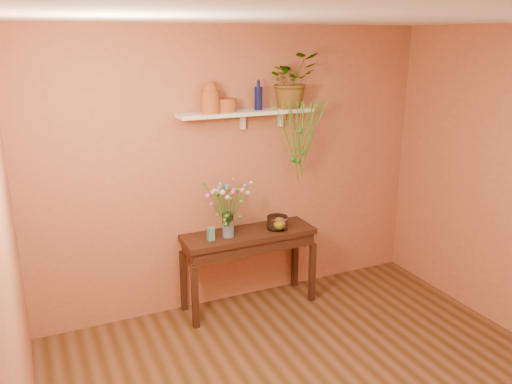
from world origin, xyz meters
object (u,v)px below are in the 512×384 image
(terracotta_jug, at_px, (210,98))
(glass_bowl, at_px, (277,223))
(sideboard, at_px, (249,243))
(blue_bottle, at_px, (258,98))
(glass_vase, at_px, (228,227))
(spider_plant, at_px, (291,80))
(bouquet, at_px, (227,198))

(terracotta_jug, xyz_separation_m, glass_bowl, (0.62, -0.11, -1.23))
(glass_bowl, bearing_deg, sideboard, 173.66)
(blue_bottle, height_order, glass_vase, blue_bottle)
(sideboard, distance_m, glass_bowl, 0.34)
(spider_plant, height_order, glass_bowl, spider_plant)
(blue_bottle, relative_size, glass_bowl, 1.34)
(sideboard, height_order, terracotta_jug, terracotta_jug)
(sideboard, bearing_deg, terracotta_jug, 166.91)
(sideboard, xyz_separation_m, glass_vase, (-0.22, -0.03, 0.21))
(glass_vase, relative_size, bouquet, 0.52)
(sideboard, bearing_deg, blue_bottle, 35.07)
(blue_bottle, distance_m, bouquet, 0.97)
(glass_bowl, bearing_deg, spider_plant, 36.66)
(terracotta_jug, bearing_deg, blue_bottle, 3.29)
(sideboard, distance_m, glass_vase, 0.31)
(spider_plant, distance_m, glass_vase, 1.51)
(spider_plant, bearing_deg, bouquet, -167.78)
(glass_vase, xyz_separation_m, glass_bowl, (0.52, -0.01, -0.04))
(terracotta_jug, bearing_deg, glass_bowl, -9.97)
(terracotta_jug, relative_size, spider_plant, 0.54)
(bouquet, bearing_deg, sideboard, 8.52)
(sideboard, height_order, glass_bowl, glass_bowl)
(bouquet, bearing_deg, blue_bottle, 20.06)
(sideboard, xyz_separation_m, glass_bowl, (0.29, -0.03, 0.17))
(sideboard, bearing_deg, glass_bowl, -6.34)
(blue_bottle, xyz_separation_m, bouquet, (-0.38, -0.14, -0.88))
(spider_plant, xyz_separation_m, glass_vase, (-0.73, -0.15, -1.31))
(blue_bottle, bearing_deg, spider_plant, 3.18)
(glass_bowl, bearing_deg, terracotta_jug, 170.03)
(sideboard, relative_size, spider_plant, 2.51)
(bouquet, xyz_separation_m, glass_bowl, (0.53, 0.00, -0.33))
(blue_bottle, bearing_deg, glass_vase, -160.60)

